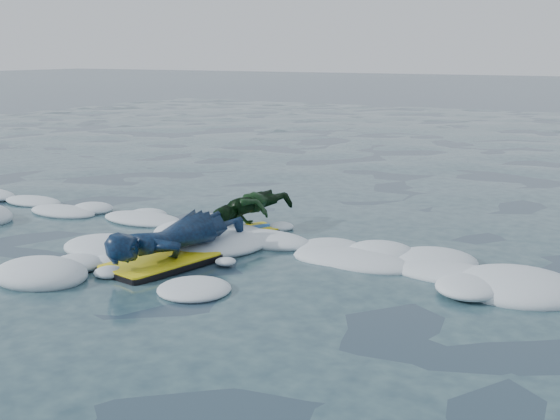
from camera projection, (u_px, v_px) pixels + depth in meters
The scene contains 4 objects.
ground at pixel (105, 268), 6.94m from camera, with size 120.00×120.00×0.00m, color #152134.
foam_band at pixel (170, 243), 7.82m from camera, with size 12.00×3.10×0.30m, color white, non-canonical shape.
prone_woman_unit at pixel (174, 240), 7.09m from camera, with size 0.85×1.77×0.45m.
prone_child_unit at pixel (252, 212), 8.34m from camera, with size 0.76×1.26×0.45m.
Camera 1 is at (4.75, -4.95, 2.09)m, focal length 45.00 mm.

